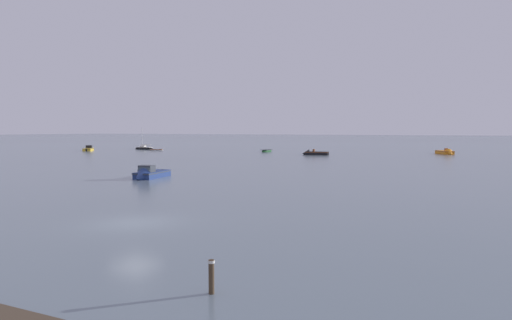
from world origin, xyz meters
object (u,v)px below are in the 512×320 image
(rowboat_moored_0, at_px, (156,150))
(motorboat_moored_2, at_px, (148,175))
(motorboat_moored_0, at_px, (446,153))
(rowboat_moored_1, at_px, (267,151))
(motorboat_moored_5, at_px, (313,154))
(mooring_post_right, at_px, (211,277))
(sailboat_moored_1, at_px, (144,148))
(motorboat_moored_4, at_px, (89,149))

(rowboat_moored_0, bearing_deg, motorboat_moored_2, 95.24)
(motorboat_moored_0, bearing_deg, rowboat_moored_1, -107.07)
(motorboat_moored_5, relative_size, mooring_post_right, 4.56)
(motorboat_moored_0, distance_m, sailboat_moored_1, 71.76)
(motorboat_moored_0, xyz_separation_m, sailboat_moored_1, (-71.24, -8.65, -0.00))
(rowboat_moored_0, height_order, motorboat_moored_4, motorboat_moored_4)
(sailboat_moored_1, relative_size, motorboat_moored_4, 1.17)
(motorboat_moored_2, distance_m, motorboat_moored_5, 48.97)
(motorboat_moored_4, bearing_deg, motorboat_moored_5, -118.74)
(motorboat_moored_5, bearing_deg, motorboat_moored_0, -158.22)
(sailboat_moored_1, relative_size, motorboat_moored_2, 1.07)
(motorboat_moored_0, height_order, sailboat_moored_1, sailboat_moored_1)
(motorboat_moored_5, bearing_deg, rowboat_moored_1, -36.75)
(motorboat_moored_0, xyz_separation_m, motorboat_moored_4, (-78.74, -19.85, 0.03))
(motorboat_moored_4, bearing_deg, rowboat_moored_1, -106.68)
(rowboat_moored_1, bearing_deg, motorboat_moored_4, 107.55)
(motorboat_moored_0, relative_size, sailboat_moored_1, 0.98)
(motorboat_moored_0, relative_size, mooring_post_right, 4.94)
(motorboat_moored_2, bearing_deg, rowboat_moored_1, -176.88)
(rowboat_moored_1, bearing_deg, rowboat_moored_0, 103.09)
(motorboat_moored_4, bearing_deg, motorboat_moored_0, -111.02)
(rowboat_moored_0, xyz_separation_m, motorboat_moored_2, (37.38, -49.89, 0.18))
(rowboat_moored_0, relative_size, motorboat_moored_4, 0.64)
(sailboat_moored_1, bearing_deg, rowboat_moored_0, 149.35)
(motorboat_moored_0, height_order, rowboat_moored_1, motorboat_moored_0)
(mooring_post_right, bearing_deg, motorboat_moored_2, 131.84)
(rowboat_moored_1, xyz_separation_m, motorboat_moored_5, (13.54, -7.54, 0.05))
(motorboat_moored_4, relative_size, motorboat_moored_5, 0.95)
(motorboat_moored_2, xyz_separation_m, rowboat_moored_1, (-11.13, 56.45, -0.12))
(motorboat_moored_4, bearing_deg, sailboat_moored_1, -68.98)
(sailboat_moored_1, height_order, motorboat_moored_5, sailboat_moored_1)
(motorboat_moored_2, distance_m, rowboat_moored_1, 57.53)
(motorboat_moored_0, xyz_separation_m, motorboat_moored_2, (-26.74, -62.63, 0.05))
(motorboat_moored_0, xyz_separation_m, motorboat_moored_5, (-24.33, -13.72, -0.02))
(mooring_post_right, bearing_deg, rowboat_moored_0, 128.62)
(motorboat_moored_2, distance_m, mooring_post_right, 34.38)
(motorboat_moored_2, relative_size, mooring_post_right, 4.74)
(rowboat_moored_0, height_order, rowboat_moored_1, rowboat_moored_1)
(motorboat_moored_0, height_order, rowboat_moored_0, motorboat_moored_0)
(rowboat_moored_0, xyz_separation_m, motorboat_moored_4, (-14.62, -7.11, 0.16))
(motorboat_moored_0, relative_size, motorboat_moored_5, 1.08)
(rowboat_moored_1, height_order, motorboat_moored_5, motorboat_moored_5)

